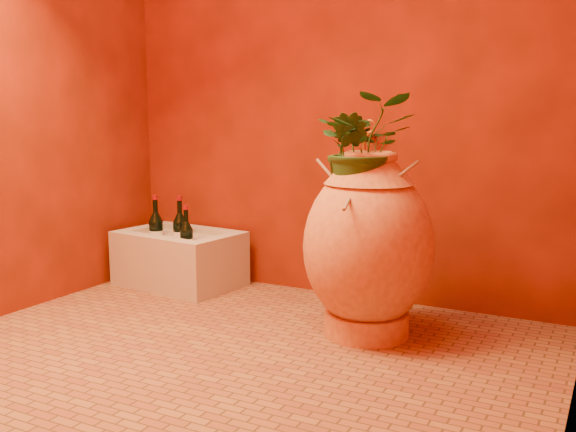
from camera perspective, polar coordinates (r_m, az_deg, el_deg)
The scene contains 11 objects.
floor at distance 2.68m, azimuth -4.77°, elevation -12.00°, with size 2.50×2.50×0.00m, color brown.
wall_back at distance 3.40m, azimuth 4.34°, elevation 13.88°, with size 2.50×0.02×2.50m, color #501604.
wall_left at distance 3.36m, azimuth -23.83°, elevation 13.22°, with size 0.02×2.00×2.50m, color #501604.
amphora at distance 2.79m, azimuth 7.12°, elevation -2.61°, with size 0.61×0.61×0.81m.
stone_basin at distance 3.70m, azimuth -9.61°, elevation -3.82°, with size 0.71×0.52×0.31m.
wine_bottle_a at distance 3.68m, azimuth -9.55°, elevation -1.58°, with size 0.08×0.08×0.34m.
wine_bottle_b at distance 3.53m, azimuth -9.00°, elevation -2.21°, with size 0.08×0.08×0.31m.
wine_bottle_c at distance 3.73m, azimuth -11.64°, elevation -1.50°, with size 0.08×0.08×0.34m.
wall_tap at distance 3.23m, azimuth 7.13°, elevation 7.21°, with size 0.07×0.15×0.16m.
plant_main at distance 2.72m, azimuth 6.89°, elevation 6.13°, with size 0.40×0.35×0.45m, color #1D4117.
plant_side at distance 2.75m, azimuth 5.32°, elevation 5.75°, with size 0.18×0.15×0.33m, color #1D4117.
Camera 1 is at (1.36, -2.10, 0.96)m, focal length 40.00 mm.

